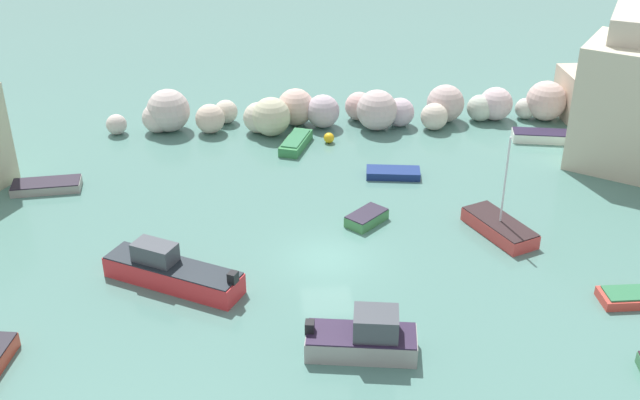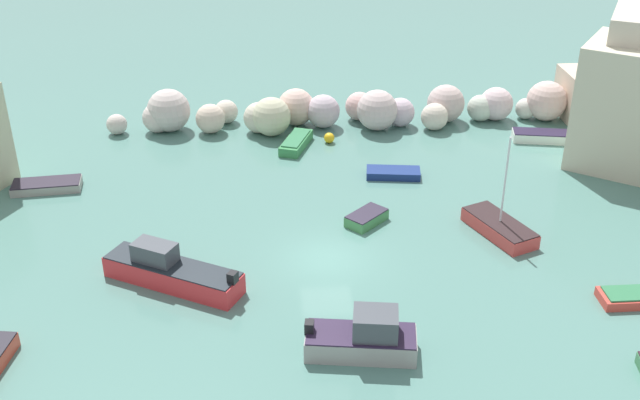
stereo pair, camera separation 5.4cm
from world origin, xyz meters
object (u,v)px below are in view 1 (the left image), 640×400
Objects in this scene: moored_boat_4 at (367,218)px; moored_boat_8 at (542,136)px; moored_boat_2 at (499,227)px; moored_boat_5 at (47,186)px; moored_boat_7 at (393,173)px; moored_boat_3 at (365,338)px; moored_boat_0 at (296,143)px; moored_boat_1 at (171,271)px; channel_buoy at (329,138)px; moored_boat_9 at (628,297)px.

moored_boat_8 is (12.58, 9.53, 0.02)m from moored_boat_4.
moored_boat_2 is 24.73m from moored_boat_5.
moored_boat_4 is at bearing 74.69° from moored_boat_7.
moored_boat_3 is at bearing -114.26° from moored_boat_8.
moored_boat_0 is 14.93m from moored_boat_5.
moored_boat_1 reaches higher than moored_boat_4.
channel_buoy is 14.14m from moored_boat_2.
channel_buoy is at bearing 124.41° from moored_boat_0.
moored_boat_0 is 1.12× the size of moored_boat_7.
moored_boat_4 is 5.71m from moored_boat_7.
moored_boat_0 is 0.56× the size of moored_boat_1.
moored_boat_2 is at bearing 129.59° from moored_boat_7.
moored_boat_1 is 1.42× the size of moored_boat_3.
moored_boat_2 reaches higher than moored_boat_4.
moored_boat_2 is at bearing -139.73° from moored_boat_1.
moored_boat_4 is 13.03m from moored_boat_9.
moored_boat_1 is at bearing -3.25° from moored_boat_0.
moored_boat_7 is (3.77, 15.53, -0.51)m from moored_boat_3.
moored_boat_7 is (-4.22, 6.89, -0.18)m from moored_boat_2.
moored_boat_3 is at bearing 37.80° from moored_boat_4.
moored_boat_4 is at bearing -21.67° from moored_boat_5.
moored_boat_0 is 0.79× the size of moored_boat_3.
channel_buoy reaches higher than moored_boat_5.
moored_boat_9 is at bearing 20.48° from moored_boat_3.
moored_boat_0 is at bearing -51.87° from moored_boat_9.
channel_buoy is 0.18× the size of moored_boat_0.
moored_boat_3 is 22.09m from moored_boat_5.
channel_buoy reaches higher than moored_boat_7.
moored_boat_9 is (10.41, -7.85, -0.05)m from moored_boat_4.
moored_boat_5 is 30.59m from moored_boat_9.
moored_boat_5 is at bearing -51.27° from moored_boat_0.
moored_boat_0 is 20.19m from moored_boat_3.
moored_boat_1 is at bearing -57.08° from moored_boat_5.
moored_boat_7 is at bearing -146.26° from moored_boat_8.
moored_boat_4 reaches higher than moored_boat_7.
channel_buoy is 0.17× the size of moored_boat_5.
moored_boat_9 is (-2.17, -17.38, -0.07)m from moored_boat_8.
moored_boat_4 is 0.64× the size of moored_boat_5.
moored_boat_0 is 15.69m from moored_boat_8.
moored_boat_3 is 24.33m from moored_boat_8.
moored_boat_2 is 1.64× the size of moored_boat_7.
moored_boat_1 is 26.34m from moored_boat_8.
moored_boat_3 is at bearing 84.46° from moored_boat_7.
moored_boat_9 is (27.69, -13.00, -0.01)m from moored_boat_5.
channel_buoy is at bearing 12.61° from moored_boat_5.
moored_boat_2 is at bearing -56.93° from moored_boat_9.
moored_boat_1 is at bearing 78.35° from moored_boat_2.
moored_boat_3 reaches higher than moored_boat_5.
moored_boat_1 is 10.67m from moored_boat_4.
moored_boat_7 is 11.17m from moored_boat_8.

